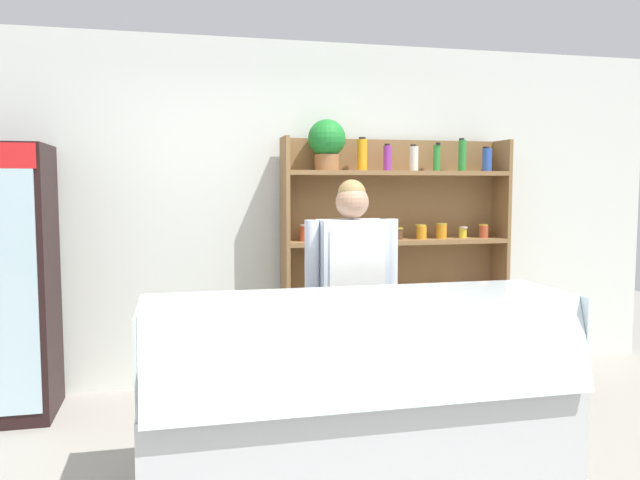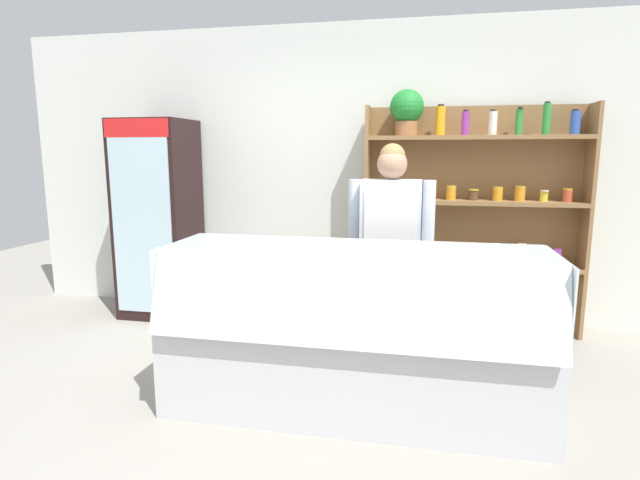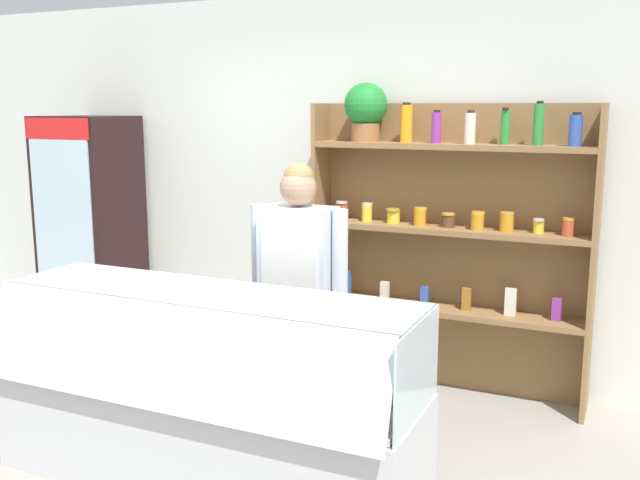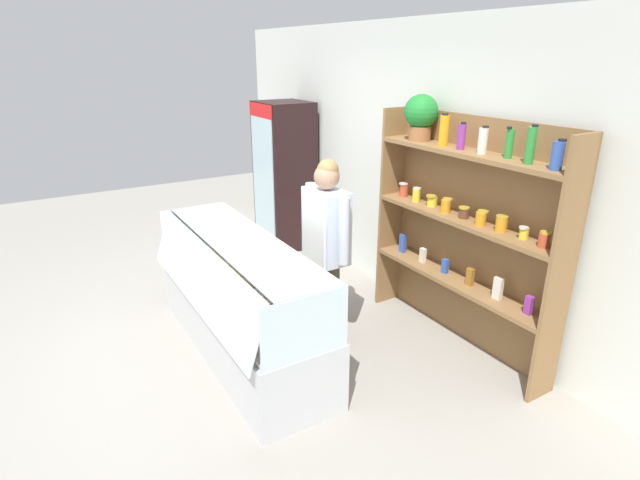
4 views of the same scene
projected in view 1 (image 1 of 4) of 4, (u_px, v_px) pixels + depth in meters
back_wall at (269, 213)px, 4.97m from camera, size 6.80×0.10×2.70m
drinks_fridge at (1, 282)px, 4.18m from camera, size 0.65×0.60×1.84m
shelving_unit at (386, 235)px, 4.99m from camera, size 1.84×0.29×2.07m
deli_display_case at (361, 427)px, 3.25m from camera, size 2.23×0.73×1.01m
shop_clerk at (352, 284)px, 3.95m from camera, size 0.61×0.25×1.61m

